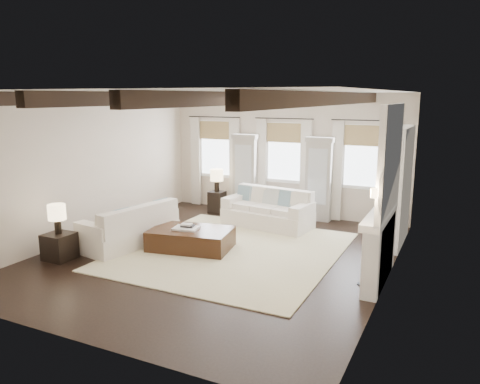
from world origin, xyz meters
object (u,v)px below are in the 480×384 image
at_px(sofa_back, 269,211).
at_px(sofa_left, 132,229).
at_px(ottoman, 191,239).
at_px(side_table_front, 60,246).
at_px(side_table_back, 217,202).

height_order(sofa_back, sofa_left, sofa_back).
distance_m(sofa_left, ottoman, 1.32).
bearing_deg(sofa_back, side_table_front, -125.04).
distance_m(sofa_back, side_table_front, 4.82).
xyz_separation_m(sofa_back, side_table_back, (-1.78, 0.65, -0.08)).
bearing_deg(side_table_back, ottoman, -71.34).
bearing_deg(side_table_back, sofa_left, -94.53).
height_order(sofa_back, ottoman, sofa_back).
xyz_separation_m(sofa_back, side_table_front, (-2.77, -3.95, -0.11)).
relative_size(sofa_back, side_table_back, 3.81).
bearing_deg(ottoman, side_table_back, 98.63).
xyz_separation_m(ottoman, side_table_front, (-1.99, -1.62, 0.04)).
distance_m(sofa_back, ottoman, 2.46).
distance_m(sofa_back, sofa_left, 3.35).
relative_size(sofa_left, side_table_back, 3.80).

